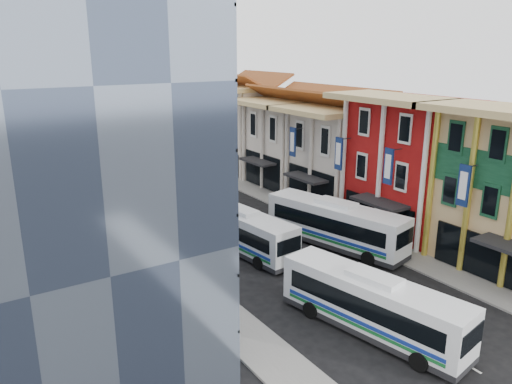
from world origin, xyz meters
TOP-DOWN VIEW (x-y plane):
  - ground at (0.00, 0.00)m, footprint 200.00×200.00m
  - sidewalk_right at (8.50, 22.00)m, footprint 3.00×90.00m
  - sidewalk_left at (-8.50, 22.00)m, footprint 3.00×90.00m
  - shophouse_red at (14.00, 17.00)m, footprint 8.00×10.00m
  - shophouse_cream_near at (14.00, 26.50)m, footprint 8.00×9.00m
  - shophouse_cream_mid at (14.00, 35.50)m, footprint 8.00×9.00m
  - shophouse_cream_far at (14.00, 46.00)m, footprint 8.00×12.00m
  - office_tower at (-17.00, 19.00)m, footprint 12.00×26.00m
  - office_block_far at (-16.00, 42.00)m, footprint 10.00×18.00m
  - bus_left_near at (-2.00, 5.91)m, footprint 4.96×12.15m
  - bus_left_far at (-2.00, 20.77)m, footprint 4.06×11.87m
  - bus_right at (5.14, 17.23)m, footprint 5.90×13.09m

SIDE VIEW (x-z plane):
  - ground at x=0.00m, z-range 0.00..0.00m
  - sidewalk_right at x=8.50m, z-range 0.00..0.15m
  - sidewalk_left at x=-8.50m, z-range 0.00..0.15m
  - bus_left_far at x=-2.00m, z-range 0.00..3.73m
  - bus_left_near at x=-2.00m, z-range 0.00..3.80m
  - bus_right at x=5.14m, z-range 0.00..4.09m
  - shophouse_cream_near at x=14.00m, z-range 0.00..10.00m
  - shophouse_cream_mid at x=14.00m, z-range 0.00..10.00m
  - shophouse_cream_far at x=14.00m, z-range 0.00..11.00m
  - shophouse_red at x=14.00m, z-range 0.00..12.00m
  - office_block_far at x=-16.00m, z-range 0.00..14.00m
  - office_tower at x=-17.00m, z-range 0.00..30.00m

